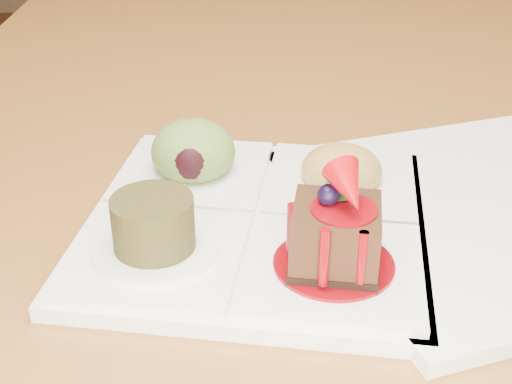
{
  "coord_description": "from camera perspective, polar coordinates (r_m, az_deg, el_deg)",
  "views": [
    {
      "loc": [
        -0.13,
        -0.78,
        1.05
      ],
      "look_at": [
        -0.13,
        -0.32,
        0.79
      ],
      "focal_mm": 50.0,
      "sensor_mm": 36.0,
      "label": 1
    }
  ],
  "objects": [
    {
      "name": "dining_table",
      "position": [
        0.87,
        8.7,
        4.66
      ],
      "size": [
        1.0,
        1.8,
        0.75
      ],
      "color": "#8F5E25",
      "rests_on": "ground"
    },
    {
      "name": "second_plate",
      "position": [
        0.59,
        18.41,
        -1.38
      ],
      "size": [
        0.36,
        0.36,
        0.01
      ],
      "primitive_type": "cube",
      "rotation": [
        0.0,
        0.0,
        0.33
      ],
      "color": "white",
      "rests_on": "dining_table"
    },
    {
      "name": "sampler_plate",
      "position": [
        0.54,
        -0.14,
        -1.19
      ],
      "size": [
        0.28,
        0.28,
        0.1
      ],
      "rotation": [
        0.0,
        0.0,
        -0.13
      ],
      "color": "white",
      "rests_on": "dining_table"
    }
  ]
}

